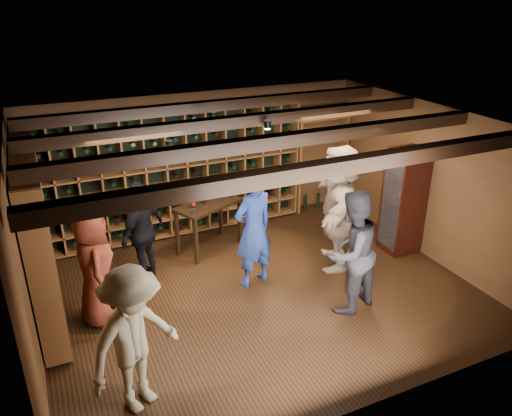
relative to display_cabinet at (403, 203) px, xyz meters
name	(u,v)px	position (x,y,z in m)	size (l,w,h in m)	color
ground	(259,291)	(-2.71, -0.20, -0.86)	(6.00, 6.00, 0.00)	black
room_shell	(258,130)	(-2.71, -0.15, 1.56)	(6.00, 6.00, 6.00)	brown
wine_rack_back	(176,174)	(-3.24, 2.13, 0.29)	(4.65, 0.30, 2.20)	brown
wine_rack_left	(38,234)	(-5.54, 0.62, 0.29)	(0.30, 2.65, 2.20)	brown
crate_shelf	(322,132)	(-0.31, 2.12, 0.71)	(1.20, 0.32, 2.07)	brown
display_cabinet	(403,203)	(0.00, 0.00, 0.00)	(0.55, 0.50, 1.75)	#36100A
man_blue_shirt	(253,229)	(-2.70, 0.05, 0.04)	(0.66, 0.43, 1.80)	navy
man_grey_suit	(351,252)	(-1.78, -1.07, 0.02)	(0.85, 0.66, 1.75)	black
guest_red_floral	(95,266)	(-4.93, 0.07, -0.04)	(0.80, 0.52, 1.64)	maroon
guest_woman_black	(143,232)	(-4.14, 0.87, -0.07)	(0.92, 0.38, 1.57)	black
guest_khaki	(134,340)	(-4.79, -1.65, -0.02)	(1.08, 0.62, 1.68)	gray
guest_beige	(338,207)	(-1.25, 0.05, 0.14)	(1.85, 0.59, 1.99)	#C2AB8E
tasting_table	(208,209)	(-2.93, 1.36, -0.11)	(1.24, 0.96, 1.12)	black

